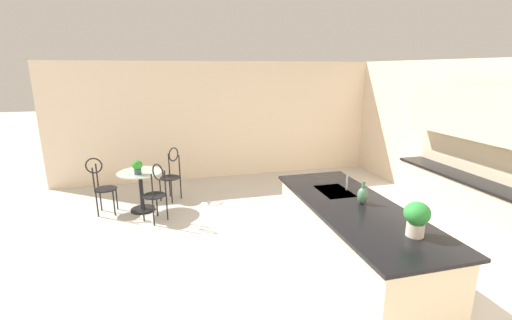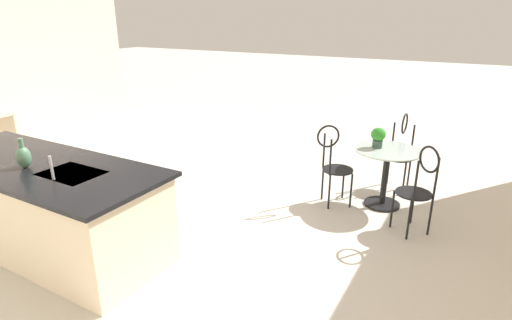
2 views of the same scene
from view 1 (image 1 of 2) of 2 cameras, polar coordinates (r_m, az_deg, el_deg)
The scene contains 13 objects.
ground_plane at distance 4.79m, azimuth 3.94°, elevation -17.36°, with size 40.00×40.00×0.00m, color beige.
wall_left_window at distance 8.30m, azimuth -5.20°, elevation 6.43°, with size 0.12×7.80×2.70m, color beige.
kitchen_island at distance 4.65m, azimuth 15.49°, elevation -12.45°, with size 2.80×1.06×0.92m.
back_counter_run at distance 6.53m, azimuth 30.72°, elevation -5.72°, with size 2.44×0.64×1.52m.
upper_cabinet_run at distance 6.21m, azimuth 32.25°, elevation 6.54°, with size 2.40×0.36×0.76m.
bistro_table at distance 6.70m, azimuth -18.25°, elevation -4.26°, with size 0.80×0.80×0.74m.
chair_near_window at distance 7.08m, azimuth -13.64°, elevation -1.84°, with size 0.54×0.54×1.04m.
chair_by_island at distance 6.10m, azimuth -16.05°, elevation -4.72°, with size 0.53×0.53×1.04m.
chair_toward_desk at distance 6.77m, azimuth -23.91°, elevation -3.48°, with size 0.40×0.49×1.04m.
sink_faucet at distance 4.95m, azimuth 14.64°, elevation -3.55°, with size 0.02×0.02×0.22m, color #B2B5BA.
potted_plant_on_table at distance 6.44m, azimuth -18.81°, elevation -0.99°, with size 0.18×0.18×0.25m.
potted_plant_counter_far at distance 3.84m, azimuth 24.77°, elevation -8.43°, with size 0.25×0.25×0.36m.
vase_on_counter at distance 4.52m, azimuth 17.02°, elevation -5.52°, with size 0.13×0.13×0.29m.
Camera 1 is at (3.84, -1.31, 2.55)m, focal length 24.49 mm.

